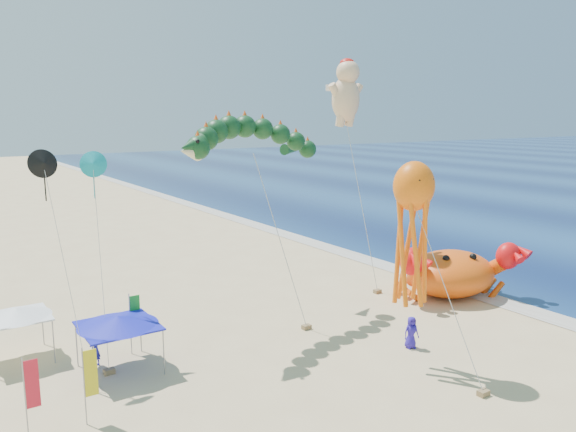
% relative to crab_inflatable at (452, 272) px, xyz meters
% --- Properties ---
extents(ground, '(320.00, 320.00, 0.00)m').
position_rel_crab_inflatable_xyz_m(ground, '(-10.39, -0.69, -1.66)').
color(ground, '#D1B784').
rests_on(ground, ground).
extents(foam_strip, '(320.00, 320.00, 0.00)m').
position_rel_crab_inflatable_xyz_m(foam_strip, '(1.61, -0.69, -1.65)').
color(foam_strip, silver).
rests_on(foam_strip, ground).
extents(crab_inflatable, '(8.59, 7.21, 3.76)m').
position_rel_crab_inflatable_xyz_m(crab_inflatable, '(0.00, 0.00, 0.00)').
color(crab_inflatable, '#EF530C').
rests_on(crab_inflatable, ground).
extents(dragon_kite, '(11.00, 5.97, 11.60)m').
position_rel_crab_inflatable_xyz_m(dragon_kite, '(-13.53, 3.37, 8.73)').
color(dragon_kite, '#0E3417').
rests_on(dragon_kite, ground).
extents(cherub_kite, '(2.06, 3.97, 15.76)m').
position_rel_crab_inflatable_xyz_m(cherub_kite, '(-4.45, 6.04, 11.94)').
color(cherub_kite, beige).
rests_on(cherub_kite, ground).
extents(octopus_kite, '(2.01, 5.08, 9.94)m').
position_rel_crab_inflatable_xyz_m(octopus_kite, '(-10.34, -6.02, 5.43)').
color(octopus_kite, orange).
rests_on(octopus_kite, ground).
extents(canopy_blue, '(3.74, 3.74, 2.71)m').
position_rel_crab_inflatable_xyz_m(canopy_blue, '(-22.08, 1.21, 0.78)').
color(canopy_blue, gray).
rests_on(canopy_blue, ground).
extents(canopy_white, '(3.26, 3.26, 2.71)m').
position_rel_crab_inflatable_xyz_m(canopy_white, '(-25.86, 5.16, 0.78)').
color(canopy_white, gray).
rests_on(canopy_white, ground).
extents(feather_flags, '(9.66, 5.59, 3.20)m').
position_rel_crab_inflatable_xyz_m(feather_flags, '(-25.41, -0.48, 0.35)').
color(feather_flags, gray).
rests_on(feather_flags, ground).
extents(beachgoers, '(30.58, 10.31, 1.85)m').
position_rel_crab_inflatable_xyz_m(beachgoers, '(-20.55, -2.69, -0.79)').
color(beachgoers, '#1E1FAF').
rests_on(beachgoers, ground).
extents(small_kites, '(10.28, 4.89, 10.55)m').
position_rel_crab_inflatable_xyz_m(small_kites, '(-25.77, 3.34, 6.21)').
color(small_kites, black).
rests_on(small_kites, ground).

